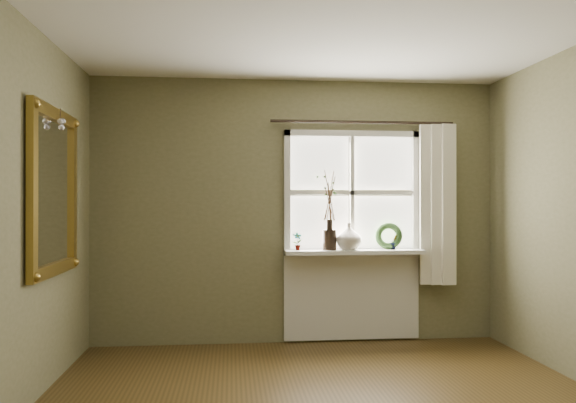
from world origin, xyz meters
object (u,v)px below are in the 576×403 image
(gilt_mirror, at_px, (54,191))
(wreath, at_px, (389,239))
(dark_jug, at_px, (330,240))
(cream_vase, at_px, (349,237))

(gilt_mirror, bearing_deg, wreath, 21.04)
(wreath, xyz_separation_m, gilt_mirror, (-2.87, -1.10, 0.44))
(dark_jug, xyz_separation_m, gilt_mirror, (-2.27, -1.06, 0.45))
(wreath, height_order, gilt_mirror, gilt_mirror)
(wreath, bearing_deg, dark_jug, -152.36)
(cream_vase, relative_size, wreath, 0.97)
(wreath, relative_size, gilt_mirror, 0.22)
(dark_jug, bearing_deg, cream_vase, 0.00)
(dark_jug, relative_size, gilt_mirror, 0.16)
(dark_jug, distance_m, cream_vase, 0.19)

